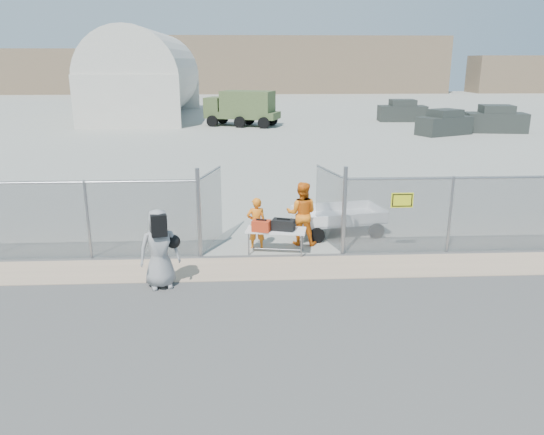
{
  "coord_description": "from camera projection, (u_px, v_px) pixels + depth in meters",
  "views": [
    {
      "loc": [
        -0.7,
        -11.97,
        5.26
      ],
      "look_at": [
        0.0,
        2.0,
        1.1
      ],
      "focal_mm": 35.0,
      "sensor_mm": 36.0,
      "label": 1
    }
  ],
  "objects": [
    {
      "name": "visitor",
      "position": [
        159.0,
        249.0,
        12.56
      ],
      "size": [
        1.08,
        0.85,
        1.93
      ],
      "primitive_type": "imported",
      "rotation": [
        0.0,
        0.0,
        0.28
      ],
      "color": "gray",
      "rests_on": "ground"
    },
    {
      "name": "chain_link_fence",
      "position": [
        272.0,
        218.0,
        14.59
      ],
      "size": [
        40.0,
        0.2,
        2.2
      ],
      "primitive_type": null,
      "color": "gray",
      "rests_on": "ground"
    },
    {
      "name": "black_duffel",
      "position": [
        283.0,
        225.0,
        14.77
      ],
      "size": [
        0.7,
        0.53,
        0.3
      ],
      "primitive_type": "cube",
      "rotation": [
        0.0,
        0.0,
        -0.3
      ],
      "color": "black",
      "rests_on": "folding_table"
    },
    {
      "name": "military_truck",
      "position": [
        242.0,
        109.0,
        43.59
      ],
      "size": [
        6.39,
        4.1,
        2.86
      ],
      "primitive_type": null,
      "rotation": [
        0.0,
        0.0,
        -0.34
      ],
      "color": "#4C5E32",
      "rests_on": "ground"
    },
    {
      "name": "folding_table",
      "position": [
        276.0,
        241.0,
        14.96
      ],
      "size": [
        1.75,
        0.96,
        0.7
      ],
      "primitive_type": null,
      "rotation": [
        0.0,
        0.0,
        -0.17
      ],
      "color": "white",
      "rests_on": "ground"
    },
    {
      "name": "orange_bag",
      "position": [
        261.0,
        226.0,
        14.68
      ],
      "size": [
        0.56,
        0.45,
        0.3
      ],
      "primitive_type": "cube",
      "rotation": [
        0.0,
        0.0,
        -0.29
      ],
      "color": "red",
      "rests_on": "folding_table"
    },
    {
      "name": "parked_vehicle_near",
      "position": [
        444.0,
        123.0,
        38.55
      ],
      "size": [
        4.38,
        3.32,
        1.8
      ],
      "primitive_type": null,
      "rotation": [
        0.0,
        0.0,
        0.44
      ],
      "color": "#2E332F",
      "rests_on": "ground"
    },
    {
      "name": "parked_vehicle_far",
      "position": [
        496.0,
        119.0,
        39.96
      ],
      "size": [
        4.62,
        2.61,
        1.98
      ],
      "primitive_type": null,
      "rotation": [
        0.0,
        0.0,
        -0.15
      ],
      "color": "#2E332F",
      "rests_on": "ground"
    },
    {
      "name": "ground",
      "position": [
        276.0,
        284.0,
        12.99
      ],
      "size": [
        160.0,
        160.0,
        0.0
      ],
      "primitive_type": "plane",
      "color": "#454545"
    },
    {
      "name": "utility_trailer",
      "position": [
        338.0,
        220.0,
        16.69
      ],
      "size": [
        3.8,
        2.43,
        0.86
      ],
      "primitive_type": null,
      "rotation": [
        0.0,
        0.0,
        0.18
      ],
      "color": "white",
      "rests_on": "ground"
    },
    {
      "name": "quonset_hangar",
      "position": [
        145.0,
        74.0,
        49.66
      ],
      "size": [
        9.0,
        18.0,
        8.0
      ],
      "primitive_type": null,
      "color": "beige",
      "rests_on": "ground"
    },
    {
      "name": "security_worker_right",
      "position": [
        302.0,
        214.0,
        15.53
      ],
      "size": [
        1.04,
        0.88,
        1.89
      ],
      "primitive_type": "imported",
      "rotation": [
        0.0,
        0.0,
        2.95
      ],
      "color": "orange",
      "rests_on": "ground"
    },
    {
      "name": "tarmac_inside",
      "position": [
        252.0,
        115.0,
        53.19
      ],
      "size": [
        160.0,
        80.0,
        0.01
      ],
      "primitive_type": "cube",
      "color": "#9A9A8F",
      "rests_on": "ground"
    },
    {
      "name": "parked_vehicle_mid",
      "position": [
        402.0,
        111.0,
        47.17
      ],
      "size": [
        4.22,
        2.08,
        1.87
      ],
      "primitive_type": null,
      "rotation": [
        0.0,
        0.0,
        -0.05
      ],
      "color": "#2E332F",
      "rests_on": "ground"
    },
    {
      "name": "distant_hills",
      "position": [
        279.0,
        65.0,
        86.61
      ],
      "size": [
        140.0,
        6.0,
        9.0
      ],
      "primitive_type": null,
      "color": "#7F684F",
      "rests_on": "ground"
    },
    {
      "name": "dirt_strip",
      "position": [
        274.0,
        268.0,
        13.94
      ],
      "size": [
        44.0,
        1.6,
        0.01
      ],
      "primitive_type": "cube",
      "color": "tan",
      "rests_on": "ground"
    },
    {
      "name": "security_worker_left",
      "position": [
        256.0,
        223.0,
        15.21
      ],
      "size": [
        0.58,
        0.41,
        1.53
      ],
      "primitive_type": "imported",
      "rotation": [
        0.0,
        0.0,
        3.22
      ],
      "color": "orange",
      "rests_on": "ground"
    }
  ]
}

